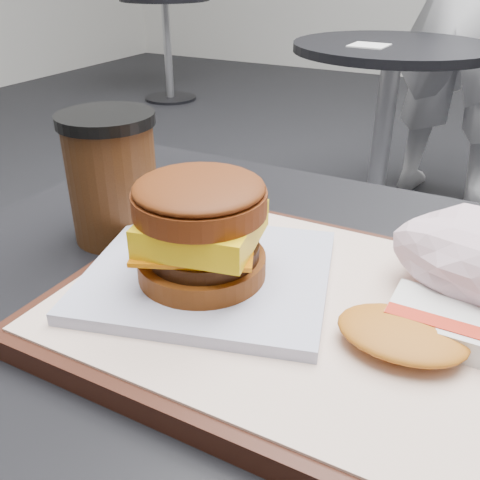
% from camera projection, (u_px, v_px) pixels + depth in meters
% --- Properties ---
extents(serving_tray, '(0.38, 0.28, 0.02)m').
position_uv_depth(serving_tray, '(308.00, 314.00, 0.41)').
color(serving_tray, black).
rests_on(serving_tray, customer_table).
extents(breakfast_sandwich, '(0.23, 0.21, 0.09)m').
position_uv_depth(breakfast_sandwich, '(203.00, 240.00, 0.41)').
color(breakfast_sandwich, silver).
rests_on(breakfast_sandwich, serving_tray).
extents(hash_brown, '(0.12, 0.09, 0.02)m').
position_uv_depth(hash_brown, '(432.00, 329.00, 0.36)').
color(hash_brown, silver).
rests_on(hash_brown, serving_tray).
extents(coffee_cup, '(0.09, 0.09, 0.13)m').
position_uv_depth(coffee_cup, '(112.00, 174.00, 0.51)').
color(coffee_cup, '#3C1F0E').
rests_on(coffee_cup, customer_table).
extents(neighbor_table, '(0.70, 0.70, 0.75)m').
position_uv_depth(neighbor_table, '(387.00, 101.00, 1.94)').
color(neighbor_table, black).
rests_on(neighbor_table, ground).
extents(napkin, '(0.13, 0.13, 0.00)m').
position_uv_depth(napkin, '(369.00, 45.00, 1.79)').
color(napkin, white).
rests_on(napkin, neighbor_table).
extents(bg_table_mid, '(0.66, 0.66, 0.75)m').
position_uv_depth(bg_table_mid, '(166.00, 24.00, 3.99)').
color(bg_table_mid, black).
rests_on(bg_table_mid, ground).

